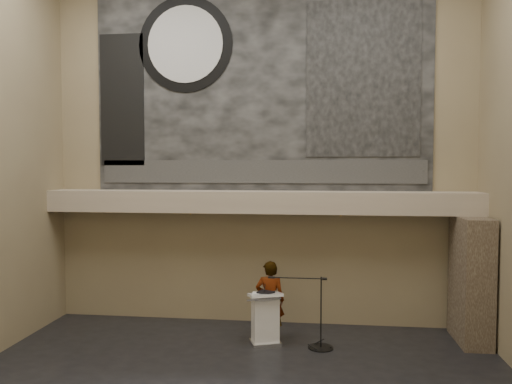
# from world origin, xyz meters

# --- Properties ---
(wall_back) EXTENTS (10.00, 0.02, 8.50)m
(wall_back) POSITION_xyz_m (0.00, 4.00, 4.25)
(wall_back) COLOR #827052
(wall_back) RESTS_ON floor
(wall_front) EXTENTS (10.00, 0.02, 8.50)m
(wall_front) POSITION_xyz_m (0.00, -4.00, 4.25)
(wall_front) COLOR #827052
(wall_front) RESTS_ON floor
(soffit) EXTENTS (10.00, 0.80, 0.50)m
(soffit) POSITION_xyz_m (0.00, 3.60, 2.95)
(soffit) COLOR tan
(soffit) RESTS_ON wall_back
(sprinkler_left) EXTENTS (0.04, 0.04, 0.06)m
(sprinkler_left) POSITION_xyz_m (-1.60, 3.55, 2.67)
(sprinkler_left) COLOR #B2893D
(sprinkler_left) RESTS_ON soffit
(sprinkler_right) EXTENTS (0.04, 0.04, 0.06)m
(sprinkler_right) POSITION_xyz_m (1.90, 3.55, 2.67)
(sprinkler_right) COLOR #B2893D
(sprinkler_right) RESTS_ON soffit
(banner) EXTENTS (8.00, 0.05, 5.00)m
(banner) POSITION_xyz_m (0.00, 3.97, 5.70)
(banner) COLOR black
(banner) RESTS_ON wall_back
(banner_text_strip) EXTENTS (7.76, 0.02, 0.55)m
(banner_text_strip) POSITION_xyz_m (0.00, 3.93, 3.65)
(banner_text_strip) COLOR #2E2E2E
(banner_text_strip) RESTS_ON banner
(banner_clock_rim) EXTENTS (2.30, 0.02, 2.30)m
(banner_clock_rim) POSITION_xyz_m (-1.80, 3.93, 6.70)
(banner_clock_rim) COLOR black
(banner_clock_rim) RESTS_ON banner
(banner_clock_face) EXTENTS (1.84, 0.02, 1.84)m
(banner_clock_face) POSITION_xyz_m (-1.80, 3.91, 6.70)
(banner_clock_face) COLOR silver
(banner_clock_face) RESTS_ON banner
(banner_building_print) EXTENTS (2.60, 0.02, 3.60)m
(banner_building_print) POSITION_xyz_m (2.40, 3.93, 5.80)
(banner_building_print) COLOR black
(banner_building_print) RESTS_ON banner
(banner_brick_print) EXTENTS (1.10, 0.02, 3.20)m
(banner_brick_print) POSITION_xyz_m (-3.40, 3.93, 5.40)
(banner_brick_print) COLOR black
(banner_brick_print) RESTS_ON banner
(stone_pier) EXTENTS (0.60, 1.40, 2.70)m
(stone_pier) POSITION_xyz_m (4.65, 3.15, 1.35)
(stone_pier) COLOR #433629
(stone_pier) RESTS_ON floor
(lectern) EXTENTS (0.80, 0.69, 1.13)m
(lectern) POSITION_xyz_m (0.29, 2.44, 0.55)
(lectern) COLOR silver
(lectern) RESTS_ON floor
(binder) EXTENTS (0.39, 0.36, 0.04)m
(binder) POSITION_xyz_m (0.30, 2.44, 1.12)
(binder) COLOR black
(binder) RESTS_ON lectern
(papers) EXTENTS (0.24, 0.31, 0.00)m
(papers) POSITION_xyz_m (0.13, 2.39, 1.10)
(papers) COLOR silver
(papers) RESTS_ON lectern
(speaker_person) EXTENTS (0.64, 0.42, 1.73)m
(speaker_person) POSITION_xyz_m (0.36, 2.76, 0.87)
(speaker_person) COLOR silver
(speaker_person) RESTS_ON floor
(mic_stand) EXTENTS (1.35, 0.52, 1.50)m
(mic_stand) POSITION_xyz_m (1.42, 2.37, 0.22)
(mic_stand) COLOR black
(mic_stand) RESTS_ON floor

